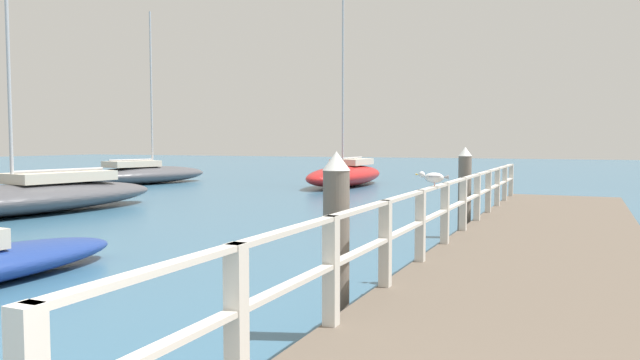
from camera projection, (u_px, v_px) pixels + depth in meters
pier_deck at (546, 257)px, 9.51m from camera, size 3.08×18.50×0.48m
pier_railing at (455, 202)px, 10.05m from camera, size 0.12×17.02×0.96m
dock_piling_near at (336, 245)px, 6.25m from camera, size 0.29×0.29×1.99m
dock_piling_far at (465, 192)px, 12.94m from camera, size 0.29×0.29×1.99m
seagull_foreground at (433, 177)px, 8.61m from camera, size 0.48×0.21×0.21m
boat_0 at (346, 174)px, 28.59m from camera, size 2.52×7.76×10.03m
boat_1 at (29, 196)px, 17.41m from camera, size 3.84×9.11×10.38m
boat_5 at (146, 174)px, 30.08m from camera, size 3.98×7.55×8.69m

